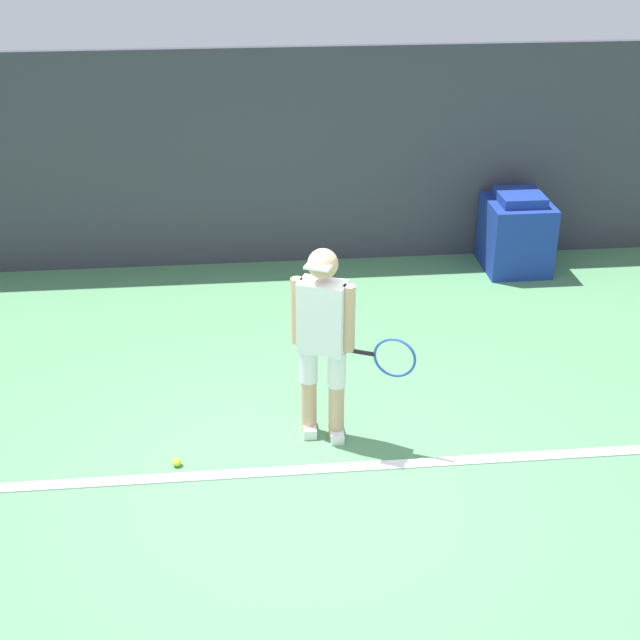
% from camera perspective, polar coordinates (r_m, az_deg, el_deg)
% --- Properties ---
extents(ground_plane, '(24.00, 24.00, 0.00)m').
position_cam_1_polar(ground_plane, '(6.57, -0.49, -9.43)').
color(ground_plane, '#518C5B').
extents(back_wall, '(24.00, 0.10, 2.30)m').
position_cam_1_polar(back_wall, '(9.55, -2.66, 10.26)').
color(back_wall, '#383842').
rests_on(back_wall, ground_plane).
extents(court_baseline, '(21.60, 0.10, 0.01)m').
position_cam_1_polar(court_baseline, '(6.55, -0.47, -9.55)').
color(court_baseline, white).
rests_on(court_baseline, ground_plane).
extents(tennis_player, '(0.87, 0.46, 1.54)m').
position_cam_1_polar(tennis_player, '(6.48, 0.28, -1.12)').
color(tennis_player, tan).
rests_on(tennis_player, ground_plane).
extents(tennis_ball, '(0.07, 0.07, 0.07)m').
position_cam_1_polar(tennis_ball, '(6.66, -9.16, -8.95)').
color(tennis_ball, '#D1E533').
rests_on(tennis_ball, ground_plane).
extents(covered_chair, '(0.66, 0.74, 0.86)m').
position_cam_1_polar(covered_chair, '(9.80, 12.44, 5.47)').
color(covered_chair, navy).
rests_on(covered_chair, ground_plane).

